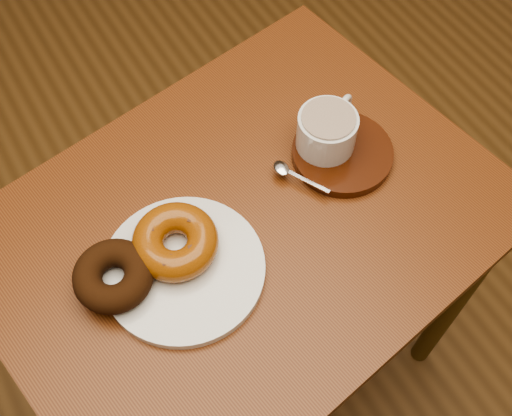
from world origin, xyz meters
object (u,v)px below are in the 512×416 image
coffee_cup (327,130)px  saucer (342,153)px  cafe_table (245,256)px  donut_plate (184,269)px

coffee_cup → saucer: bearing=-85.7°
cafe_table → saucer: size_ratio=5.31×
coffee_cup → cafe_table: bearing=168.7°
cafe_table → coffee_cup: 0.24m
saucer → coffee_cup: coffee_cup is taller
cafe_table → saucer: saucer is taller
cafe_table → saucer: bearing=-2.5°
donut_plate → coffee_cup: (0.28, 0.07, 0.04)m
donut_plate → saucer: saucer is taller
donut_plate → coffee_cup: 0.30m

